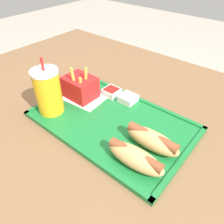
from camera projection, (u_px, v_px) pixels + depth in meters
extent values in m
cube|color=brown|center=(119.00, 203.00, 0.82)|extent=(1.48, 1.05, 0.73)
cube|color=#197233|center=(112.00, 122.00, 0.62)|extent=(0.44, 0.28, 0.01)
cube|color=#197233|center=(139.00, 99.00, 0.69)|extent=(0.44, 0.01, 0.00)
cube|color=#197233|center=(77.00, 147.00, 0.53)|extent=(0.44, 0.01, 0.00)
cube|color=#197233|center=(183.00, 158.00, 0.51)|extent=(0.01, 0.28, 0.00)
cube|color=#197233|center=(62.00, 93.00, 0.72)|extent=(0.01, 0.28, 0.00)
cube|color=white|center=(85.00, 97.00, 0.70)|extent=(0.13, 0.12, 0.00)
cylinder|color=gold|center=(48.00, 93.00, 0.61)|extent=(0.07, 0.07, 0.12)
cylinder|color=silver|center=(44.00, 72.00, 0.57)|extent=(0.08, 0.08, 0.01)
cylinder|color=red|center=(42.00, 64.00, 0.56)|extent=(0.01, 0.01, 0.03)
ellipsoid|color=tan|center=(135.00, 158.00, 0.48)|extent=(0.14, 0.06, 0.05)
cylinder|color=brown|center=(135.00, 155.00, 0.47)|extent=(0.13, 0.03, 0.02)
ellipsoid|color=tan|center=(151.00, 141.00, 0.52)|extent=(0.14, 0.05, 0.05)
cylinder|color=brown|center=(152.00, 138.00, 0.51)|extent=(0.13, 0.03, 0.02)
cube|color=red|center=(80.00, 88.00, 0.69)|extent=(0.10, 0.08, 0.07)
cylinder|color=gold|center=(74.00, 80.00, 0.65)|extent=(0.02, 0.01, 0.08)
cylinder|color=gold|center=(80.00, 86.00, 0.65)|extent=(0.01, 0.01, 0.06)
cylinder|color=gold|center=(86.00, 80.00, 0.66)|extent=(0.01, 0.02, 0.08)
cube|color=silver|center=(128.00, 98.00, 0.68)|extent=(0.05, 0.05, 0.02)
cube|color=white|center=(128.00, 96.00, 0.68)|extent=(0.04, 0.04, 0.00)
cube|color=silver|center=(111.00, 92.00, 0.71)|extent=(0.05, 0.05, 0.02)
cube|color=#B21914|center=(111.00, 89.00, 0.70)|extent=(0.04, 0.04, 0.00)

